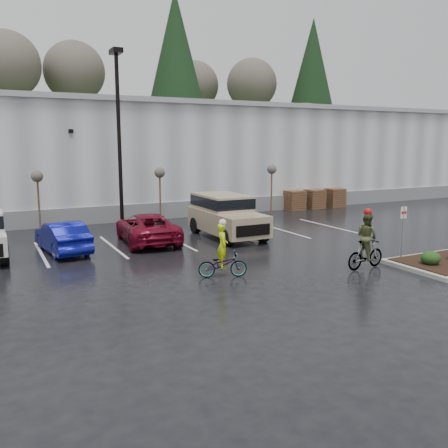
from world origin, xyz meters
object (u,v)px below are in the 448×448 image
pallet_stack_c (334,198)px  cyclist_olive (366,247)px  sapling_west (37,180)px  car_red (147,228)px  cyclist_hivis (223,259)px  lamppost (119,121)px  sapling_mid (160,176)px  pallet_stack_a (294,200)px  sapling_east (272,172)px  car_blue (62,237)px  pallet_stack_b (314,199)px  fire_lane_sign (403,227)px  suv_tan (227,216)px

pallet_stack_c → cyclist_olive: cyclist_olive is taller
sapling_west → cyclist_olive: bearing=-52.5°
car_red → cyclist_hivis: bearing=99.6°
lamppost → sapling_west: lamppost is taller
sapling_mid → pallet_stack_a: bearing=5.7°
sapling_east → car_blue: sapling_east is taller
sapling_east → cyclist_olive: sapling_east is taller
pallet_stack_b → car_blue: size_ratio=0.33×
lamppost → sapling_west: size_ratio=2.88×
sapling_east → car_red: sapling_east is taller
sapling_east → cyclist_hivis: size_ratio=1.58×
fire_lane_sign → car_red: (-7.63, 8.02, -0.72)m
pallet_stack_b → pallet_stack_c: 1.80m
lamppost → cyclist_hivis: lamppost is taller
sapling_east → pallet_stack_b: bearing=13.4°
car_red → sapling_west: bearing=-43.9°
suv_tan → cyclist_hivis: 7.03m
sapling_mid → pallet_stack_b: size_ratio=2.37×
sapling_east → cyclist_olive: size_ratio=1.42×
pallet_stack_b → suv_tan: 11.96m
fire_lane_sign → cyclist_hivis: size_ratio=1.08×
sapling_mid → suv_tan: size_ratio=0.63×
sapling_east → sapling_mid: bearing=180.0°
lamppost → sapling_mid: (2.50, 1.00, -2.96)m
car_red → suv_tan: suv_tan is taller
pallet_stack_b → pallet_stack_c: same height
sapling_east → pallet_stack_c: 6.42m
cyclist_hivis → pallet_stack_b: bearing=-27.8°
lamppost → pallet_stack_b: bearing=8.0°
sapling_mid → cyclist_hivis: 11.82m
car_blue → suv_tan: (7.70, -0.23, 0.37)m
lamppost → suv_tan: size_ratio=1.81×
fire_lane_sign → car_red: size_ratio=0.45×
pallet_stack_b → cyclist_olive: 16.18m
lamppost → car_blue: 7.43m
lamppost → cyclist_hivis: size_ratio=4.54×
lamppost → pallet_stack_c: size_ratio=6.83×
pallet_stack_a → car_red: 13.62m
sapling_mid → fire_lane_sign: 13.92m
pallet_stack_c → cyclist_hivis: cyclist_hivis is taller
sapling_west → car_red: bearing=-48.9°
pallet_stack_a → sapling_west: bearing=-176.5°
sapling_mid → sapling_east: size_ratio=1.00×
sapling_mid → sapling_west: bearing=180.0°
pallet_stack_a → suv_tan: size_ratio=0.26×
sapling_east → suv_tan: size_ratio=0.63×
sapling_mid → sapling_east: (7.50, 0.00, 0.00)m
sapling_west → cyclist_hivis: bearing=-67.7°
lamppost → sapling_east: size_ratio=2.88×
pallet_stack_b → car_red: car_red is taller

